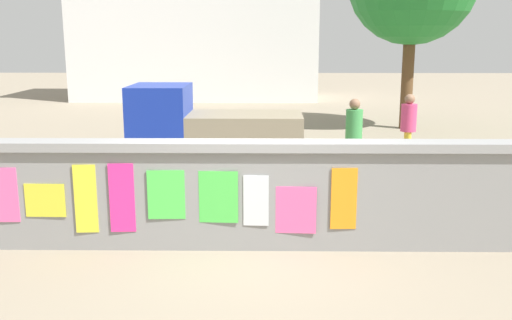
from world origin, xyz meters
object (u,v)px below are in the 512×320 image
Objects in this scene: auto_rickshaw_truck at (207,130)px; person_bystander at (408,123)px; bicycle_near at (83,190)px; motorcycle at (385,191)px; bicycle_far at (268,195)px; person_walking at (354,130)px.

auto_rickshaw_truck reaches higher than person_bystander.
bicycle_near is (-1.79, -2.88, -0.54)m from auto_rickshaw_truck.
motorcycle is at bearing -108.63° from person_bystander.
motorcycle is 3.98m from person_bystander.
bicycle_far is 3.29m from person_walking.
person_bystander is (1.35, 0.97, 0.00)m from person_walking.
person_bystander reaches higher than motorcycle.
motorcycle is 1.17× the size of person_walking.
person_walking is at bearing 91.77° from motorcycle.
bicycle_far is 1.05× the size of person_walking.
person_walking reaches higher than motorcycle.
bicycle_far is 4.85m from person_bystander.
person_walking is (-0.09, 2.77, 0.52)m from motorcycle.
motorcycle is (3.12, -3.24, -0.44)m from auto_rickshaw_truck.
bicycle_near reaches higher than motorcycle.
bicycle_near is 1.04× the size of person_bystander.
person_bystander reaches higher than bicycle_far.
bicycle_near is 1.04× the size of person_walking.
bicycle_far is at bearing -68.26° from auto_rickshaw_truck.
person_bystander is (6.17, 3.38, 0.62)m from bicycle_near.
motorcycle is 1.17× the size of person_bystander.
auto_rickshaw_truck is at bearing 171.29° from person_walking.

